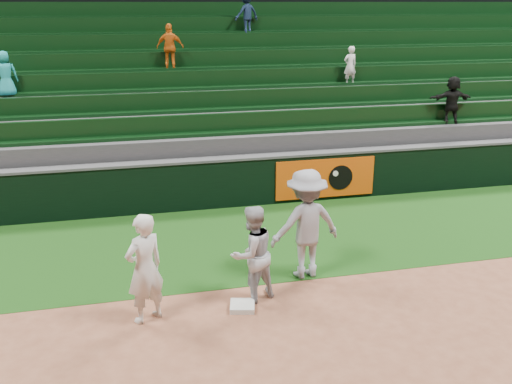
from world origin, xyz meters
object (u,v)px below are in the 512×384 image
first_baseman (145,268)px  baserunner (252,254)px  first_base (242,306)px  base_coach (306,224)px

first_baseman → baserunner: 1.80m
first_base → base_coach: size_ratio=0.20×
first_base → first_baseman: (-1.55, 0.02, 0.86)m
first_base → base_coach: bearing=33.8°
base_coach → baserunner: bearing=21.3°
first_base → first_baseman: first_baseman is taller
first_baseman → baserunner: bearing=158.0°
first_baseman → first_base: bearing=148.5°
first_baseman → base_coach: (2.93, 0.91, 0.12)m
baserunner → base_coach: bearing=-175.3°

